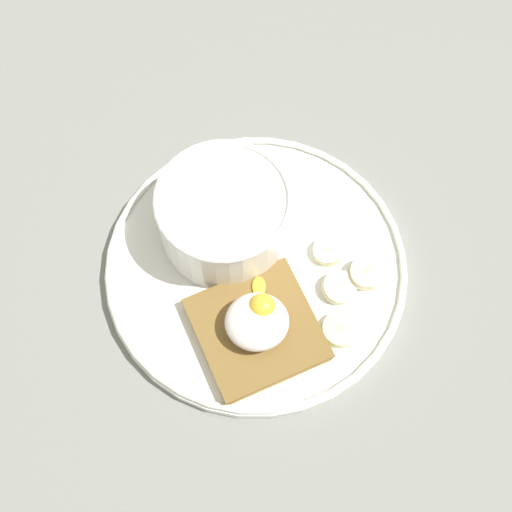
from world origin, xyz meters
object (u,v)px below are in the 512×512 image
Objects in this scene: poached_egg at (257,319)px; banana_slice_front at (339,288)px; toast_slice at (257,330)px; banana_slice_right at (366,273)px; oatmeal_bowl at (225,215)px; banana_slice_back at (340,329)px; banana_slice_left at (328,251)px.

poached_egg is 8.40cm from banana_slice_front.
banana_slice_right is at bearing -156.87° from toast_slice.
oatmeal_bowl is 2.86× the size of banana_slice_front.
toast_slice is (-1.90, 9.91, -2.41)cm from oatmeal_bowl.
banana_slice_right is (-11.94, 5.63, -2.46)cm from oatmeal_bowl.
banana_slice_right is (-10.03, -4.12, -2.13)cm from poached_egg.
oatmeal_bowl is 11.82cm from banana_slice_front.
toast_slice is 3.85× the size of banana_slice_right.
toast_slice is 2.99× the size of banana_slice_front.
poached_egg is 2.19× the size of banana_slice_right.
banana_slice_back is at bearing 83.52° from banana_slice_front.
banana_slice_right is at bearing 154.78° from oatmeal_bowl.
poached_egg reaches higher than toast_slice.
banana_slice_left reaches higher than banana_slice_back.
banana_slice_right reaches higher than banana_slice_back.
toast_slice is at bearing 23.13° from banana_slice_right.
banana_slice_left is (-7.01, -6.64, -2.26)cm from poached_egg.
poached_egg is at bearing 22.26° from banana_slice_front.
banana_slice_front is at bearing -96.48° from banana_slice_back.
oatmeal_bowl is 9.80cm from banana_slice_left.
banana_slice_left is 0.99× the size of banana_slice_back.
banana_slice_front is at bearing 22.65° from banana_slice_right.
banana_slice_right is (-2.98, -4.83, 0.26)cm from banana_slice_back.
banana_slice_back is (-8.97, 10.46, -2.72)cm from oatmeal_bowl.
banana_slice_right is (-3.02, 2.51, 0.13)cm from banana_slice_left.
oatmeal_bowl is 9.94cm from poached_egg.
oatmeal_bowl is at bearing -19.25° from banana_slice_left.
banana_slice_left is at bearing -89.64° from banana_slice_back.
banana_slice_right is at bearing -157.35° from banana_slice_front.
banana_slice_back is (0.43, 3.77, -0.12)cm from banana_slice_front.
banana_slice_left is 1.14× the size of banana_slice_right.
poached_egg is 1.92× the size of banana_slice_back.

